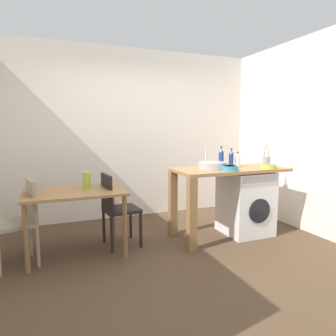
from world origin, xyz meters
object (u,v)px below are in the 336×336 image
Objects in this scene: vase at (87,180)px; utensil_crock at (266,161)px; chair_opposite at (116,206)px; bottle_squat_brown at (231,159)px; chair_person_seat at (22,218)px; bottle_tall_green at (221,158)px; mixing_bowl at (229,168)px; colander at (269,166)px; dining_table at (75,199)px; washing_machine at (245,202)px; bottle_clear_small at (238,160)px.

utensil_crock is at bearing -4.43° from vase.
bottle_squat_brown is (1.58, -0.09, 0.53)m from chair_opposite.
chair_person_seat is 4.61× the size of vase.
bottle_tall_green is 1.30× the size of mixing_bowl.
dining_table is at bearing 171.56° from colander.
chair_opposite is at bearing 164.27° from mixing_bowl.
bottle_tall_green is 1.45× the size of vase.
colander is at bearing -49.26° from washing_machine.
colander is at bearing -109.52° from chair_person_seat.
washing_machine is 0.71m from bottle_tall_green.
chair_opposite is 2.19m from utensil_crock.
vase is (-1.76, 0.12, -0.21)m from bottle_tall_green.
bottle_tall_green is 0.25m from bottle_clear_small.
chair_person_seat is 4.38× the size of bottle_clear_small.
vase is at bearing -89.57° from chair_person_seat.
chair_person_seat is 1.03m from chair_opposite.
bottle_squat_brown is at bearing -103.44° from chair_person_seat.
bottle_tall_green is at bearing -102.70° from chair_person_seat.
bottle_clear_small reaches higher than chair_person_seat.
colander is at bearing 73.23° from chair_opposite.
bottle_tall_green is 1.41× the size of colander.
mixing_bowl is (1.84, -0.34, 0.31)m from dining_table.
chair_person_seat is at bearing -179.26° from bottle_squat_brown.
utensil_crock is at bearing 18.01° from mixing_bowl.
washing_machine is 4.30× the size of colander.
chair_person_seat is 3.53× the size of bottle_squat_brown.
chair_person_seat is 2.75m from bottle_clear_small.
chair_person_seat is 2.52m from bottle_tall_green.
bottle_clear_small reaches higher than mixing_bowl.
bottle_squat_brown reaches higher than dining_table.
bottle_clear_small is 0.69× the size of utensil_crock.
washing_machine is at bearing -3.64° from dining_table.
washing_machine is 0.59m from colander.
washing_machine is 0.59m from bottle_clear_small.
chair_opposite is 1.48m from mixing_bowl.
colander is at bearing -123.70° from utensil_crock.
dining_table is 2.19m from bottle_clear_small.
chair_opposite is 1.76m from bottle_clear_small.
dining_table is 3.67× the size of utensil_crock.
washing_machine is (2.79, -0.06, -0.08)m from chair_person_seat.
colander reaches higher than chair_person_seat.
vase is at bearing 175.57° from utensil_crock.
vase is at bearing 176.15° from bottle_tall_green.
colander is 2.32m from vase.
bottle_tall_green reaches higher than chair_person_seat.
dining_table is 3.89× the size of bottle_tall_green.
washing_machine is 4.19× the size of bottle_clear_small.
colander is (0.19, -0.22, 0.52)m from washing_machine.
chair_person_seat is at bearing 179.85° from utensil_crock.
vase is (-2.09, 0.24, 0.41)m from washing_machine.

